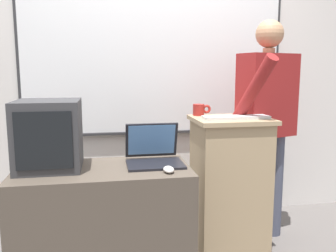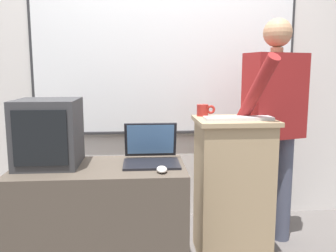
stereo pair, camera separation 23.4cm
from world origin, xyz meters
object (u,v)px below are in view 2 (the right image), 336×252
at_px(side_desk, 101,226).
at_px(wireless_keyboard, 238,118).
at_px(computer_mouse_by_laptop, 162,169).
at_px(crt_monitor, 49,133).
at_px(person_presenter, 274,117).
at_px(coffee_mug, 203,110).
at_px(laptop, 151,152).
at_px(lectern_podium, 232,188).

xyz_separation_m(side_desk, wireless_keyboard, (0.91, 0.24, 0.63)).
distance_m(computer_mouse_by_laptop, crt_monitor, 0.72).
bearing_deg(side_desk, person_presenter, 20.49).
distance_m(side_desk, person_presenter, 1.46).
bearing_deg(computer_mouse_by_laptop, wireless_keyboard, 35.84).
relative_size(wireless_keyboard, computer_mouse_by_laptop, 4.58).
bearing_deg(person_presenter, coffee_mug, 163.79).
distance_m(side_desk, computer_mouse_by_laptop, 0.56).
height_order(side_desk, computer_mouse_by_laptop, computer_mouse_by_laptop).
height_order(laptop, coffee_mug, coffee_mug).
relative_size(computer_mouse_by_laptop, coffee_mug, 0.74).
relative_size(side_desk, person_presenter, 0.60).
xyz_separation_m(laptop, computer_mouse_by_laptop, (0.05, -0.24, -0.05)).
bearing_deg(wireless_keyboard, coffee_mug, 132.74).
distance_m(side_desk, coffee_mug, 1.07).
bearing_deg(crt_monitor, side_desk, -10.55).
height_order(laptop, wireless_keyboard, wireless_keyboard).
bearing_deg(laptop, crt_monitor, -177.55).
xyz_separation_m(person_presenter, crt_monitor, (-1.54, -0.41, -0.03)).
bearing_deg(wireless_keyboard, laptop, -165.49).
bearing_deg(lectern_podium, computer_mouse_by_laptop, -139.66).
height_order(wireless_keyboard, crt_monitor, crt_monitor).
distance_m(person_presenter, wireless_keyboard, 0.41).
relative_size(lectern_podium, side_desk, 0.98).
height_order(side_desk, crt_monitor, crt_monitor).
bearing_deg(lectern_podium, wireless_keyboard, -77.25).
height_order(lectern_podium, crt_monitor, crt_monitor).
height_order(lectern_podium, laptop, same).
distance_m(laptop, computer_mouse_by_laptop, 0.25).
bearing_deg(coffee_mug, side_desk, -147.37).
relative_size(computer_mouse_by_laptop, crt_monitor, 0.25).
xyz_separation_m(wireless_keyboard, computer_mouse_by_laptop, (-0.54, -0.39, -0.23)).
distance_m(laptop, crt_monitor, 0.63).
xyz_separation_m(side_desk, computer_mouse_by_laptop, (0.37, -0.15, 0.40)).
bearing_deg(wireless_keyboard, computer_mouse_by_laptop, -144.16).
xyz_separation_m(lectern_podium, coffee_mug, (-0.19, 0.16, 0.54)).
bearing_deg(lectern_podium, person_presenter, 25.97).
height_order(crt_monitor, coffee_mug, crt_monitor).
bearing_deg(wireless_keyboard, person_presenter, 34.11).
distance_m(person_presenter, coffee_mug, 0.54).
distance_m(side_desk, laptop, 0.55).
bearing_deg(laptop, lectern_podium, 19.99).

